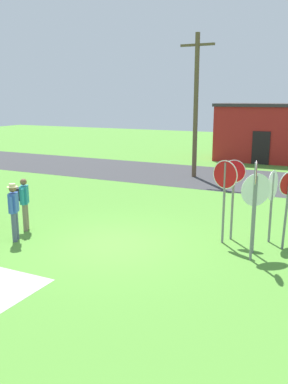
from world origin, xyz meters
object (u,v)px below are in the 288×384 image
(stop_sign_nearest, at_px, (287,198))
(stop_sign_low_front, at_px, (254,196))
(stop_sign_tallest, at_px, (225,186))
(person_on_left, at_px, (14,209))
(stop_sign_rear_right, at_px, (233,186))
(person_in_blue, at_px, (24,200))
(stop_sign_rear_left, at_px, (272,193))
(utility_pole, at_px, (196,104))
(stop_sign_center_cluster, at_px, (255,199))

(stop_sign_nearest, height_order, stop_sign_low_front, stop_sign_low_front)
(stop_sign_tallest, distance_m, person_on_left, 6.19)
(stop_sign_rear_right, height_order, person_in_blue, stop_sign_rear_right)
(stop_sign_low_front, bearing_deg, stop_sign_rear_left, 83.39)
(utility_pole, relative_size, person_on_left, 4.24)
(stop_sign_tallest, height_order, person_in_blue, stop_sign_tallest)
(stop_sign_nearest, xyz_separation_m, stop_sign_center_cluster, (-0.74, -0.65, 0.05))
(person_on_left, distance_m, person_in_blue, 1.00)
(stop_sign_rear_right, distance_m, person_on_left, 6.51)
(stop_sign_tallest, relative_size, stop_sign_rear_right, 1.02)
(stop_sign_low_front, height_order, person_on_left, stop_sign_low_front)
(stop_sign_tallest, xyz_separation_m, person_in_blue, (-6.04, -1.62, -0.71))
(stop_sign_tallest, height_order, person_on_left, stop_sign_tallest)
(utility_pole, distance_m, stop_sign_low_front, 11.90)
(person_on_left, bearing_deg, utility_pole, 83.27)
(stop_sign_rear_right, bearing_deg, stop_sign_nearest, -8.46)
(stop_sign_tallest, distance_m, stop_sign_low_front, 1.43)
(stop_sign_tallest, bearing_deg, stop_sign_nearest, 7.38)
(utility_pole, bearing_deg, person_in_blue, -99.44)
(utility_pole, height_order, stop_sign_tallest, utility_pole)
(stop_sign_low_front, distance_m, person_on_left, 6.86)
(person_in_blue, bearing_deg, person_on_left, -64.64)
(stop_sign_tallest, bearing_deg, stop_sign_rear_right, 72.56)
(stop_sign_low_front, relative_size, person_in_blue, 1.57)
(stop_sign_low_front, bearing_deg, stop_sign_nearest, 60.81)
(stop_sign_tallest, xyz_separation_m, stop_sign_rear_right, (0.14, 0.45, -0.07))
(stop_sign_nearest, xyz_separation_m, person_in_blue, (-7.74, -1.84, -0.51))
(stop_sign_rear_right, xyz_separation_m, stop_sign_low_front, (0.89, -1.43, 0.12))
(stop_sign_rear_right, height_order, stop_sign_low_front, stop_sign_low_front)
(stop_sign_nearest, bearing_deg, stop_sign_low_front, -119.19)
(stop_sign_nearest, bearing_deg, stop_sign_tallest, -172.62)
(stop_sign_nearest, relative_size, stop_sign_low_front, 0.84)
(stop_sign_rear_right, xyz_separation_m, person_in_blue, (-6.18, -2.07, -0.65))
(utility_pole, distance_m, person_on_left, 12.45)
(utility_pole, bearing_deg, stop_sign_nearest, -57.59)
(stop_sign_tallest, relative_size, stop_sign_low_front, 0.93)
(stop_sign_tallest, bearing_deg, utility_pole, 113.79)
(stop_sign_rear_left, xyz_separation_m, person_in_blue, (-7.26, -2.28, -0.50))
(utility_pole, xyz_separation_m, stop_sign_center_cluster, (5.15, -9.93, -2.33))
(stop_sign_nearest, distance_m, person_on_left, 7.83)
(stop_sign_center_cluster, bearing_deg, person_on_left, -162.36)
(stop_sign_nearest, bearing_deg, stop_sign_rear_left, 137.26)
(stop_sign_rear_right, height_order, person_on_left, stop_sign_rear_right)
(utility_pole, height_order, stop_sign_rear_right, utility_pole)
(utility_pole, relative_size, stop_sign_rear_right, 3.05)
(stop_sign_tallest, xyz_separation_m, person_on_left, (-5.61, -2.52, -0.71))
(utility_pole, relative_size, stop_sign_center_cluster, 3.31)
(stop_sign_center_cluster, xyz_separation_m, stop_sign_low_front, (0.07, -0.55, 0.21))
(stop_sign_rear_left, relative_size, person_on_left, 1.24)
(stop_sign_nearest, height_order, stop_sign_rear_left, stop_sign_nearest)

